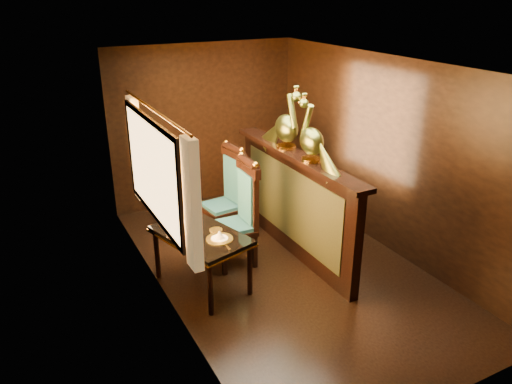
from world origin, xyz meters
TOP-DOWN VIEW (x-y plane):
  - ground at (0.00, 0.00)m, footprint 5.00×5.00m
  - room_shell at (-0.09, 0.02)m, footprint 3.04×5.04m
  - partition at (0.32, 0.30)m, footprint 0.26×2.70m
  - dining_table at (-1.05, 0.09)m, footprint 0.99×1.31m
  - chair_left at (-0.39, 0.38)m, footprint 0.51×0.56m
  - chair_right at (-0.25, 1.06)m, footprint 0.53×0.56m
  - peacock_left at (0.33, -0.02)m, footprint 0.24×0.65m
  - peacock_right at (0.33, 0.55)m, footprint 0.26×0.70m

SIDE VIEW (x-z plane):
  - ground at x=0.00m, z-range 0.00..0.00m
  - dining_table at x=-1.05m, z-range 0.17..1.06m
  - chair_right at x=-0.25m, z-range 0.03..1.38m
  - partition at x=0.32m, z-range 0.03..1.39m
  - chair_left at x=-0.39m, z-range 0.03..1.42m
  - room_shell at x=-0.09m, z-range 0.32..2.84m
  - peacock_left at x=0.33m, z-range 1.36..2.13m
  - peacock_right at x=0.33m, z-range 1.36..2.19m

